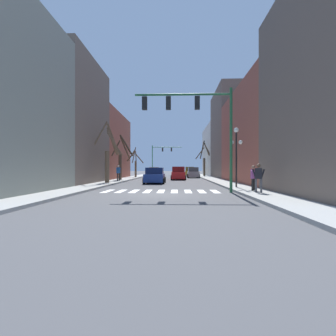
{
  "coord_description": "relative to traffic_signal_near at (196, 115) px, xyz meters",
  "views": [
    {
      "loc": [
        1.07,
        -15.6,
        1.56
      ],
      "look_at": [
        -0.21,
        21.38,
        1.57
      ],
      "focal_mm": 28.0,
      "sensor_mm": 36.0,
      "label": 1
    }
  ],
  "objects": [
    {
      "name": "pedestrian_on_right_sidewalk",
      "position": [
        3.54,
        -0.29,
        -3.85
      ],
      "size": [
        0.48,
        0.58,
        1.57
      ],
      "rotation": [
        0.0,
        0.0,
        0.9
      ],
      "color": "black",
      "rests_on": "sidewalk_right"
    },
    {
      "name": "traffic_signal_far",
      "position": [
        -4.93,
        42.17,
        -0.1
      ],
      "size": [
        6.74,
        0.28,
        6.68
      ],
      "color": "#236038",
      "rests_on": "ground_plane"
    },
    {
      "name": "street_tree_left_near",
      "position": [
        3.79,
        30.77,
        -1.65
      ],
      "size": [
        2.97,
        2.2,
        6.42
      ],
      "color": "#473828",
      "rests_on": "sidewalk_right"
    },
    {
      "name": "car_driving_away_lane",
      "position": [
        -4.32,
        25.23,
        -4.2
      ],
      "size": [
        1.97,
        4.8,
        1.55
      ],
      "rotation": [
        0.0,
        0.0,
        -1.57
      ],
      "color": "white",
      "rests_on": "ground_plane"
    },
    {
      "name": "car_parked_right_far",
      "position": [
        -1.05,
        18.35,
        -4.12
      ],
      "size": [
        2.01,
        4.62,
        1.75
      ],
      "rotation": [
        0.0,
        0.0,
        1.57
      ],
      "color": "red",
      "rests_on": "ground_plane"
    },
    {
      "name": "pedestrian_on_left_sidewalk",
      "position": [
        3.47,
        -1.59,
        -3.8
      ],
      "size": [
        0.69,
        0.35,
        1.66
      ],
      "rotation": [
        0.0,
        0.0,
        5.9
      ],
      "color": "#4C4C51",
      "rests_on": "sidewalk_right"
    },
    {
      "name": "building_row_left",
      "position": [
        -12.18,
        9.39,
        0.5
      ],
      "size": [
        6.0,
        34.8,
        12.1
      ],
      "color": "gray",
      "rests_on": "ground_plane"
    },
    {
      "name": "car_parked_right_near",
      "position": [
        1.37,
        25.47,
        -4.15
      ],
      "size": [
        1.96,
        4.23,
        1.69
      ],
      "rotation": [
        0.0,
        0.0,
        1.57
      ],
      "color": "gray",
      "rests_on": "ground_plane"
    },
    {
      "name": "street_tree_right_far",
      "position": [
        -7.91,
        8.61,
        -2.07
      ],
      "size": [
        2.91,
        2.57,
        5.94
      ],
      "color": "brown",
      "rests_on": "sidewalk_left"
    },
    {
      "name": "car_parked_right_mid",
      "position": [
        -5.84,
        35.63,
        -4.12
      ],
      "size": [
        2.2,
        4.52,
        1.75
      ],
      "rotation": [
        0.0,
        0.0,
        1.57
      ],
      "color": "silver",
      "rests_on": "ground_plane"
    },
    {
      "name": "crosswalk_stripes",
      "position": [
        -2.29,
        0.69,
        -4.93
      ],
      "size": [
        7.65,
        2.6,
        0.01
      ],
      "color": "white",
      "rests_on": "ground_plane"
    },
    {
      "name": "ground_plane",
      "position": [
        -2.29,
        -1.22,
        -4.93
      ],
      "size": [
        240.0,
        240.0,
        0.0
      ],
      "primitive_type": "plane",
      "color": "#4C4C4F"
    },
    {
      "name": "street_tree_right_mid",
      "position": [
        -7.89,
        24.37,
        -2.48
      ],
      "size": [
        2.69,
        2.01,
        4.71
      ],
      "color": "brown",
      "rests_on": "sidewalk_left"
    },
    {
      "name": "pedestrian_waiting_at_curb",
      "position": [
        -7.73,
        11.94,
        -3.75
      ],
      "size": [
        0.4,
        0.72,
        1.76
      ],
      "rotation": [
        0.0,
        0.0,
        1.14
      ],
      "color": "black",
      "rests_on": "sidewalk_left"
    },
    {
      "name": "traffic_signal_near",
      "position": [
        0.0,
        0.0,
        0.0
      ],
      "size": [
        6.25,
        0.28,
        6.69
      ],
      "color": "#236038",
      "rests_on": "ground_plane"
    },
    {
      "name": "sidewalk_left",
      "position": [
        -8.12,
        -1.22,
        -4.86
      ],
      "size": [
        2.12,
        90.0,
        0.15
      ],
      "color": "#9E9E99",
      "rests_on": "ground_plane"
    },
    {
      "name": "sidewalk_right",
      "position": [
        3.53,
        -1.22,
        -4.86
      ],
      "size": [
        2.12,
        90.0,
        0.15
      ],
      "color": "#9E9E99",
      "rests_on": "ground_plane"
    },
    {
      "name": "car_at_intersection",
      "position": [
        1.3,
        35.46,
        -4.1
      ],
      "size": [
        2.1,
        4.14,
        1.79
      ],
      "rotation": [
        0.0,
        0.0,
        1.57
      ],
      "color": "#A38423",
      "rests_on": "ground_plane"
    },
    {
      "name": "car_parked_left_far",
      "position": [
        -3.49,
        9.86,
        -4.18
      ],
      "size": [
        2.12,
        4.39,
        1.6
      ],
      "rotation": [
        0.0,
        0.0,
        -1.57
      ],
      "color": "navy",
      "rests_on": "ground_plane"
    },
    {
      "name": "building_row_right",
      "position": [
        7.6,
        18.08,
        0.56
      ],
      "size": [
        6.0,
        50.89,
        13.27
      ],
      "color": "#66564C",
      "rests_on": "ground_plane"
    },
    {
      "name": "street_tree_left_far",
      "position": [
        -7.96,
        14.68,
        -2.31
      ],
      "size": [
        2.53,
        2.59,
        5.49
      ],
      "color": "#473828",
      "rests_on": "sidewalk_left"
    },
    {
      "name": "street_lamp_right_corner",
      "position": [
        3.16,
        2.69,
        -1.67
      ],
      "size": [
        0.95,
        0.36,
        4.4
      ],
      "color": "black",
      "rests_on": "sidewalk_right"
    }
  ]
}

